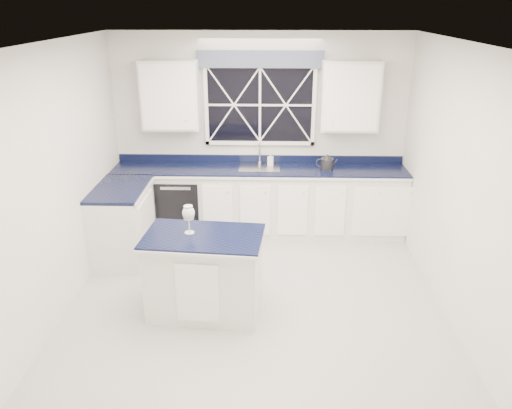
{
  "coord_description": "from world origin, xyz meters",
  "views": [
    {
      "loc": [
        0.14,
        -4.5,
        3.04
      ],
      "look_at": [
        -0.0,
        0.4,
        1.04
      ],
      "focal_mm": 35.0,
      "sensor_mm": 36.0,
      "label": 1
    }
  ],
  "objects_px": {
    "wine_glass": "(188,214)",
    "soap_bottle": "(270,159)",
    "kettle": "(327,162)",
    "dishwasher": "(181,204)",
    "faucet": "(260,153)",
    "island": "(205,274)"
  },
  "relations": [
    {
      "from": "wine_glass",
      "to": "soap_bottle",
      "type": "bearing_deg",
      "value": 68.7
    },
    {
      "from": "kettle",
      "to": "dishwasher",
      "type": "bearing_deg",
      "value": -178.32
    },
    {
      "from": "faucet",
      "to": "soap_bottle",
      "type": "distance_m",
      "value": 0.17
    },
    {
      "from": "faucet",
      "to": "kettle",
      "type": "relative_size",
      "value": 1.03
    },
    {
      "from": "island",
      "to": "kettle",
      "type": "height_order",
      "value": "kettle"
    },
    {
      "from": "island",
      "to": "kettle",
      "type": "relative_size",
      "value": 4.24
    },
    {
      "from": "dishwasher",
      "to": "island",
      "type": "relative_size",
      "value": 0.66
    },
    {
      "from": "soap_bottle",
      "to": "faucet",
      "type": "bearing_deg",
      "value": 162.28
    },
    {
      "from": "island",
      "to": "kettle",
      "type": "bearing_deg",
      "value": 59.24
    },
    {
      "from": "faucet",
      "to": "kettle",
      "type": "height_order",
      "value": "faucet"
    },
    {
      "from": "island",
      "to": "soap_bottle",
      "type": "relative_size",
      "value": 7.04
    },
    {
      "from": "kettle",
      "to": "wine_glass",
      "type": "xyz_separation_m",
      "value": [
        -1.57,
        -1.94,
        0.05
      ]
    },
    {
      "from": "dishwasher",
      "to": "kettle",
      "type": "distance_m",
      "value": 2.1
    },
    {
      "from": "island",
      "to": "wine_glass",
      "type": "bearing_deg",
      "value": 165.76
    },
    {
      "from": "faucet",
      "to": "wine_glass",
      "type": "bearing_deg",
      "value": -107.26
    },
    {
      "from": "faucet",
      "to": "soap_bottle",
      "type": "height_order",
      "value": "faucet"
    },
    {
      "from": "dishwasher",
      "to": "soap_bottle",
      "type": "distance_m",
      "value": 1.4
    },
    {
      "from": "faucet",
      "to": "soap_bottle",
      "type": "xyz_separation_m",
      "value": [
        0.15,
        -0.05,
        -0.07
      ]
    },
    {
      "from": "dishwasher",
      "to": "soap_bottle",
      "type": "relative_size",
      "value": 4.66
    },
    {
      "from": "dishwasher",
      "to": "kettle",
      "type": "height_order",
      "value": "kettle"
    },
    {
      "from": "faucet",
      "to": "island",
      "type": "bearing_deg",
      "value": -103.36
    },
    {
      "from": "island",
      "to": "soap_bottle",
      "type": "distance_m",
      "value": 2.31
    }
  ]
}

